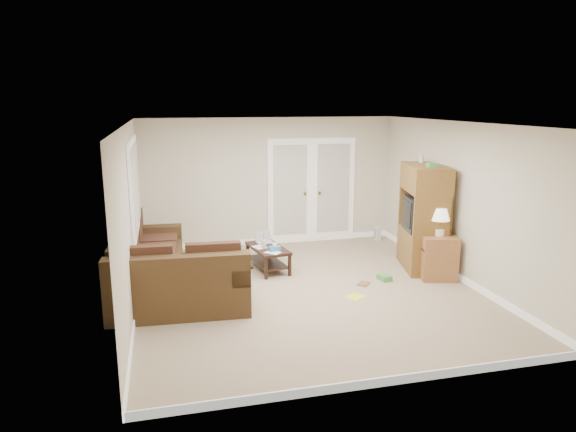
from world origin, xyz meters
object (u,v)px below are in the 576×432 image
object	(u,v)px
tv_armoire	(423,217)
sectional_sofa	(162,272)
coffee_table	(268,257)
side_cabinet	(438,253)

from	to	relation	value
tv_armoire	sectional_sofa	bearing A→B (deg)	-164.13
coffee_table	tv_armoire	size ratio (longest dim) A/B	0.55
coffee_table	sectional_sofa	bearing A→B (deg)	-166.81
sectional_sofa	coffee_table	distance (m)	1.91
tv_armoire	side_cabinet	distance (m)	0.71
coffee_table	side_cabinet	world-z (taller)	side_cabinet
tv_armoire	coffee_table	bearing A→B (deg)	-178.70
sectional_sofa	tv_armoire	distance (m)	4.37
sectional_sofa	tv_armoire	world-z (taller)	tv_armoire
sectional_sofa	coffee_table	xyz separation A→B (m)	(1.75, 0.74, -0.13)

